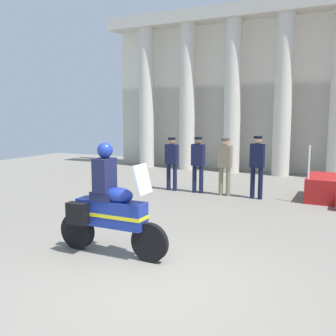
% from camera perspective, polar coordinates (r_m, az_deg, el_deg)
% --- Properties ---
extents(ground_plane, '(28.00, 28.00, 0.00)m').
position_cam_1_polar(ground_plane, '(5.57, -3.73, -16.99)').
color(ground_plane, gray).
extents(colonnade_backdrop, '(13.49, 1.52, 6.63)m').
position_cam_1_polar(colonnade_backdrop, '(16.16, 13.64, 12.12)').
color(colonnade_backdrop, beige).
rests_on(colonnade_backdrop, ground_plane).
extents(officer_in_row_0, '(0.39, 0.24, 1.66)m').
position_cam_1_polar(officer_in_row_0, '(11.86, 0.56, 1.29)').
color(officer_in_row_0, '#141938').
rests_on(officer_in_row_0, ground_plane).
extents(officer_in_row_1, '(0.39, 0.24, 1.69)m').
position_cam_1_polar(officer_in_row_1, '(11.51, 4.50, 1.17)').
color(officer_in_row_1, '#141938').
rests_on(officer_in_row_1, ground_plane).
extents(officer_in_row_2, '(0.39, 0.24, 1.68)m').
position_cam_1_polar(officer_in_row_2, '(11.21, 8.49, 0.89)').
color(officer_in_row_2, '#7A7056').
rests_on(officer_in_row_2, ground_plane).
extents(officer_in_row_3, '(0.39, 0.24, 1.77)m').
position_cam_1_polar(officer_in_row_3, '(10.93, 13.16, 0.87)').
color(officer_in_row_3, black).
rests_on(officer_in_row_3, ground_plane).
extents(motorcycle_with_rider, '(2.09, 0.70, 1.90)m').
position_cam_1_polar(motorcycle_with_rider, '(6.51, -8.98, -5.96)').
color(motorcycle_with_rider, black).
rests_on(motorcycle_with_rider, ground_plane).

